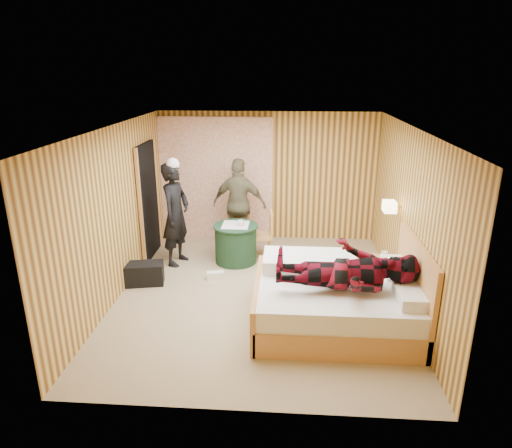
# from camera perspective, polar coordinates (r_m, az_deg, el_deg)

# --- Properties ---
(floor) EXTENTS (4.20, 5.00, 0.01)m
(floor) POSITION_cam_1_polar(r_m,az_deg,el_deg) (7.02, 0.41, -8.77)
(floor) COLOR tan
(floor) RESTS_ON ground
(ceiling) EXTENTS (4.20, 5.00, 0.01)m
(ceiling) POSITION_cam_1_polar(r_m,az_deg,el_deg) (6.26, 0.46, 11.95)
(ceiling) COLOR white
(ceiling) RESTS_ON wall_back
(wall_back) EXTENTS (4.20, 0.02, 2.50)m
(wall_back) POSITION_cam_1_polar(r_m,az_deg,el_deg) (8.94, 1.46, 5.91)
(wall_back) COLOR #EAC059
(wall_back) RESTS_ON floor
(wall_left) EXTENTS (0.02, 5.00, 2.50)m
(wall_left) POSITION_cam_1_polar(r_m,az_deg,el_deg) (6.98, -17.05, 1.32)
(wall_left) COLOR #EAC059
(wall_left) RESTS_ON floor
(wall_right) EXTENTS (0.02, 5.00, 2.50)m
(wall_right) POSITION_cam_1_polar(r_m,az_deg,el_deg) (6.74, 18.56, 0.55)
(wall_right) COLOR #EAC059
(wall_right) RESTS_ON floor
(curtain) EXTENTS (2.20, 0.08, 2.40)m
(curtain) POSITION_cam_1_polar(r_m,az_deg,el_deg) (8.98, -4.98, 5.58)
(curtain) COLOR white
(curtain) RESTS_ON floor
(doorway) EXTENTS (0.06, 0.90, 2.05)m
(doorway) POSITION_cam_1_polar(r_m,az_deg,el_deg) (8.29, -13.30, 2.76)
(doorway) COLOR black
(doorway) RESTS_ON floor
(wall_lamp) EXTENTS (0.26, 0.24, 0.16)m
(wall_lamp) POSITION_cam_1_polar(r_m,az_deg,el_deg) (7.10, 16.37, 2.11)
(wall_lamp) COLOR gold
(wall_lamp) RESTS_ON wall_right
(bed) EXTENTS (2.18, 1.72, 1.18)m
(bed) POSITION_cam_1_polar(r_m,az_deg,el_deg) (6.23, 10.42, -9.33)
(bed) COLOR #E6A35E
(bed) RESTS_ON floor
(nightstand) EXTENTS (0.41, 0.56, 0.54)m
(nightstand) POSITION_cam_1_polar(r_m,az_deg,el_deg) (7.20, 15.71, -6.32)
(nightstand) COLOR #E6A35E
(nightstand) RESTS_ON floor
(round_table) EXTENTS (0.78, 0.78, 0.69)m
(round_table) POSITION_cam_1_polar(r_m,az_deg,el_deg) (8.01, -2.54, -2.41)
(round_table) COLOR #1E4227
(round_table) RESTS_ON floor
(chair_far) EXTENTS (0.48, 0.48, 0.93)m
(chair_far) POSITION_cam_1_polar(r_m,az_deg,el_deg) (8.53, -2.17, 0.31)
(chair_far) COLOR #E6A35E
(chair_far) RESTS_ON floor
(chair_near) EXTENTS (0.43, 0.43, 0.88)m
(chair_near) POSITION_cam_1_polar(r_m,az_deg,el_deg) (8.10, 1.17, -0.93)
(chair_near) COLOR #E6A35E
(chair_near) RESTS_ON floor
(duffel_bag) EXTENTS (0.66, 0.44, 0.35)m
(duffel_bag) POSITION_cam_1_polar(r_m,az_deg,el_deg) (7.48, -13.84, -6.04)
(duffel_bag) COLOR black
(duffel_bag) RESTS_ON floor
(sneaker_left) EXTENTS (0.29, 0.21, 0.12)m
(sneaker_left) POSITION_cam_1_polar(r_m,az_deg,el_deg) (7.94, -2.15, -4.86)
(sneaker_left) COLOR white
(sneaker_left) RESTS_ON floor
(sneaker_right) EXTENTS (0.29, 0.16, 0.12)m
(sneaker_right) POSITION_cam_1_polar(r_m,az_deg,el_deg) (7.50, -5.11, -6.41)
(sneaker_right) COLOR white
(sneaker_right) RESTS_ON floor
(woman_standing) EXTENTS (0.59, 0.74, 1.79)m
(woman_standing) POSITION_cam_1_polar(r_m,az_deg,el_deg) (7.91, -10.02, 1.20)
(woman_standing) COLOR black
(woman_standing) RESTS_ON floor
(man_at_table) EXTENTS (1.07, 0.58, 1.72)m
(man_at_table) POSITION_cam_1_polar(r_m,az_deg,el_deg) (8.46, -2.09, 2.44)
(man_at_table) COLOR brown
(man_at_table) RESTS_ON floor
(man_on_bed) EXTENTS (0.86, 0.67, 1.77)m
(man_on_bed) POSITION_cam_1_polar(r_m,az_deg,el_deg) (5.74, 11.37, -4.42)
(man_on_bed) COLOR maroon
(man_on_bed) RESTS_ON bed
(book_lower) EXTENTS (0.25, 0.28, 0.02)m
(book_lower) POSITION_cam_1_polar(r_m,az_deg,el_deg) (7.05, 15.98, -4.51)
(book_lower) COLOR white
(book_lower) RESTS_ON nightstand
(book_upper) EXTENTS (0.17, 0.23, 0.02)m
(book_upper) POSITION_cam_1_polar(r_m,az_deg,el_deg) (7.04, 16.00, -4.36)
(book_upper) COLOR white
(book_upper) RESTS_ON nightstand
(cup_nightstand) EXTENTS (0.11, 0.11, 0.09)m
(cup_nightstand) POSITION_cam_1_polar(r_m,az_deg,el_deg) (7.19, 15.73, -3.68)
(cup_nightstand) COLOR white
(cup_nightstand) RESTS_ON nightstand
(cup_table) EXTENTS (0.14, 0.14, 0.10)m
(cup_table) POSITION_cam_1_polar(r_m,az_deg,el_deg) (7.82, -1.89, 0.12)
(cup_table) COLOR white
(cup_table) RESTS_ON round_table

